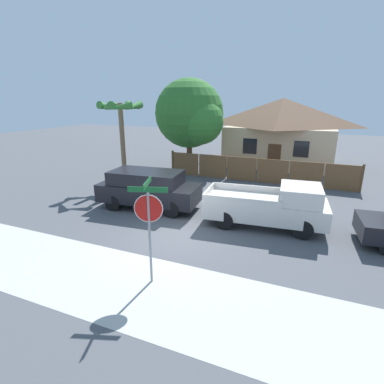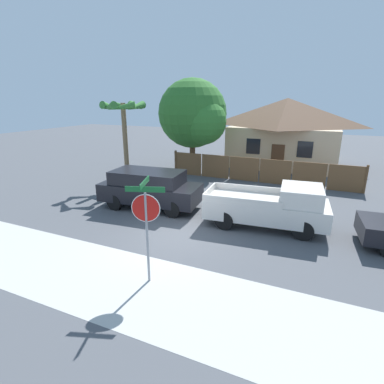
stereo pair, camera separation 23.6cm
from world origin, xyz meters
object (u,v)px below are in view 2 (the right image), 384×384
object	(u,v)px
oak_tree	(195,115)
red_suv	(150,188)
house	(285,131)
orange_pickup	(271,206)
stop_sign	(146,214)
palm_tree	(124,114)

from	to	relation	value
oak_tree	red_suv	xyz separation A→B (m)	(1.04, -7.81, -2.97)
house	orange_pickup	xyz separation A→B (m)	(1.27, -12.83, -1.77)
house	oak_tree	bearing A→B (deg)	-137.40
stop_sign	red_suv	bearing A→B (deg)	102.24
stop_sign	oak_tree	bearing A→B (deg)	89.08
oak_tree	orange_pickup	world-z (taller)	oak_tree
palm_tree	red_suv	distance (m)	5.65
orange_pickup	oak_tree	bearing A→B (deg)	125.87
orange_pickup	stop_sign	xyz separation A→B (m)	(-2.51, -5.33, 1.19)
oak_tree	orange_pickup	bearing A→B (deg)	-49.04
palm_tree	oak_tree	bearing A→B (deg)	62.77
palm_tree	stop_sign	xyz separation A→B (m)	(6.69, -8.36, -2.15)
stop_sign	palm_tree	bearing A→B (deg)	109.81
palm_tree	red_suv	world-z (taller)	palm_tree
oak_tree	stop_sign	distance (m)	13.91
red_suv	stop_sign	bearing A→B (deg)	-63.99
house	oak_tree	xyz separation A→B (m)	(-5.49, -5.05, 1.31)
house	oak_tree	size ratio (longest dim) A/B	1.32
orange_pickup	stop_sign	bearing A→B (deg)	-120.32
orange_pickup	stop_sign	world-z (taller)	stop_sign
house	oak_tree	distance (m)	7.57
house	red_suv	distance (m)	13.71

